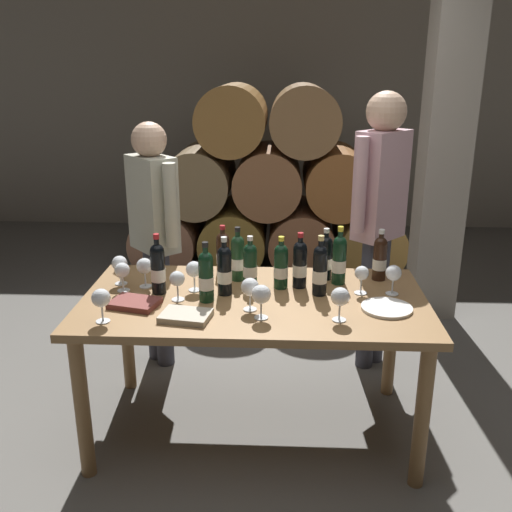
# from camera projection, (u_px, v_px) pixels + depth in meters

# --- Properties ---
(ground_plane) EXTENTS (14.00, 14.00, 0.00)m
(ground_plane) POSITION_uv_depth(u_px,v_px,m) (254.00, 428.00, 3.06)
(ground_plane) COLOR #66635E
(cellar_back_wall) EXTENTS (10.00, 0.24, 2.80)m
(cellar_back_wall) POSITION_uv_depth(u_px,v_px,m) (272.00, 105.00, 6.59)
(cellar_back_wall) COLOR gray
(cellar_back_wall) RESTS_ON ground_plane
(barrel_stack) EXTENTS (2.49, 0.90, 1.69)m
(barrel_stack) POSITION_uv_depth(u_px,v_px,m) (268.00, 192.00, 5.29)
(barrel_stack) COLOR brown
(barrel_stack) RESTS_ON ground_plane
(stone_pillar) EXTENTS (0.32, 0.32, 2.60)m
(stone_pillar) POSITION_uv_depth(u_px,v_px,m) (445.00, 145.00, 4.10)
(stone_pillar) COLOR gray
(stone_pillar) RESTS_ON ground_plane
(dining_table) EXTENTS (1.70, 0.90, 0.76)m
(dining_table) POSITION_uv_depth(u_px,v_px,m) (254.00, 315.00, 2.85)
(dining_table) COLOR olive
(dining_table) RESTS_ON ground_plane
(wine_bottle_0) EXTENTS (0.07, 0.07, 0.30)m
(wine_bottle_0) POSITION_uv_depth(u_px,v_px,m) (225.00, 270.00, 2.82)
(wine_bottle_0) COLOR black
(wine_bottle_0) RESTS_ON dining_table
(wine_bottle_1) EXTENTS (0.07, 0.07, 0.29)m
(wine_bottle_1) POSITION_uv_depth(u_px,v_px,m) (238.00, 257.00, 3.01)
(wine_bottle_1) COLOR #19381E
(wine_bottle_1) RESTS_ON dining_table
(wine_bottle_2) EXTENTS (0.07, 0.07, 0.27)m
(wine_bottle_2) POSITION_uv_depth(u_px,v_px,m) (281.00, 266.00, 2.91)
(wine_bottle_2) COLOR black
(wine_bottle_2) RESTS_ON dining_table
(wine_bottle_3) EXTENTS (0.07, 0.07, 0.30)m
(wine_bottle_3) POSITION_uv_depth(u_px,v_px,m) (206.00, 276.00, 2.74)
(wine_bottle_3) COLOR black
(wine_bottle_3) RESTS_ON dining_table
(wine_bottle_4) EXTENTS (0.07, 0.07, 0.28)m
(wine_bottle_4) POSITION_uv_depth(u_px,v_px,m) (326.00, 257.00, 3.03)
(wine_bottle_4) COLOR black
(wine_bottle_4) RESTS_ON dining_table
(wine_bottle_5) EXTENTS (0.07, 0.07, 0.31)m
(wine_bottle_5) POSITION_uv_depth(u_px,v_px,m) (158.00, 268.00, 2.84)
(wine_bottle_5) COLOR black
(wine_bottle_5) RESTS_ON dining_table
(wine_bottle_6) EXTENTS (0.07, 0.07, 0.31)m
(wine_bottle_6) POSITION_uv_depth(u_px,v_px,m) (339.00, 259.00, 2.96)
(wine_bottle_6) COLOR black
(wine_bottle_6) RESTS_ON dining_table
(wine_bottle_7) EXTENTS (0.07, 0.07, 0.31)m
(wine_bottle_7) POSITION_uv_depth(u_px,v_px,m) (320.00, 269.00, 2.82)
(wine_bottle_7) COLOR black
(wine_bottle_7) RESTS_ON dining_table
(wine_bottle_8) EXTENTS (0.07, 0.07, 0.27)m
(wine_bottle_8) POSITION_uv_depth(u_px,v_px,m) (223.00, 253.00, 3.11)
(wine_bottle_8) COLOR black
(wine_bottle_8) RESTS_ON dining_table
(wine_bottle_9) EXTENTS (0.07, 0.07, 0.28)m
(wine_bottle_9) POSITION_uv_depth(u_px,v_px,m) (380.00, 258.00, 3.02)
(wine_bottle_9) COLOR black
(wine_bottle_9) RESTS_ON dining_table
(wine_bottle_10) EXTENTS (0.07, 0.07, 0.29)m
(wine_bottle_10) POSITION_uv_depth(u_px,v_px,m) (300.00, 264.00, 2.92)
(wine_bottle_10) COLOR black
(wine_bottle_10) RESTS_ON dining_table
(wine_bottle_11) EXTENTS (0.07, 0.07, 0.27)m
(wine_bottle_11) POSITION_uv_depth(u_px,v_px,m) (250.00, 265.00, 2.92)
(wine_bottle_11) COLOR black
(wine_bottle_11) RESTS_ON dining_table
(wine_glass_0) EXTENTS (0.08, 0.08, 0.16)m
(wine_glass_0) POSITION_uv_depth(u_px,v_px,m) (340.00, 298.00, 2.53)
(wine_glass_0) COLOR white
(wine_glass_0) RESTS_ON dining_table
(wine_glass_1) EXTENTS (0.08, 0.08, 0.15)m
(wine_glass_1) POSITION_uv_depth(u_px,v_px,m) (393.00, 274.00, 2.83)
(wine_glass_1) COLOR white
(wine_glass_1) RESTS_ON dining_table
(wine_glass_2) EXTENTS (0.08, 0.08, 0.15)m
(wine_glass_2) POSITION_uv_depth(u_px,v_px,m) (120.00, 264.00, 2.96)
(wine_glass_2) COLOR white
(wine_glass_2) RESTS_ON dining_table
(wine_glass_3) EXTENTS (0.09, 0.09, 0.16)m
(wine_glass_3) POSITION_uv_depth(u_px,v_px,m) (261.00, 295.00, 2.56)
(wine_glass_3) COLOR white
(wine_glass_3) RESTS_ON dining_table
(wine_glass_4) EXTENTS (0.07, 0.07, 0.15)m
(wine_glass_4) POSITION_uv_depth(u_px,v_px,m) (362.00, 274.00, 2.84)
(wine_glass_4) COLOR white
(wine_glass_4) RESTS_ON dining_table
(wine_glass_5) EXTENTS (0.08, 0.08, 0.16)m
(wine_glass_5) POSITION_uv_depth(u_px,v_px,m) (250.00, 288.00, 2.64)
(wine_glass_5) COLOR white
(wine_glass_5) RESTS_ON dining_table
(wine_glass_6) EXTENTS (0.08, 0.08, 0.15)m
(wine_glass_6) POSITION_uv_depth(u_px,v_px,m) (122.00, 271.00, 2.87)
(wine_glass_6) COLOR white
(wine_glass_6) RESTS_ON dining_table
(wine_glass_7) EXTENTS (0.08, 0.08, 0.16)m
(wine_glass_7) POSITION_uv_depth(u_px,v_px,m) (144.00, 267.00, 2.92)
(wine_glass_7) COLOR white
(wine_glass_7) RESTS_ON dining_table
(wine_glass_8) EXTENTS (0.08, 0.08, 0.16)m
(wine_glass_8) POSITION_uv_depth(u_px,v_px,m) (101.00, 299.00, 2.52)
(wine_glass_8) COLOR white
(wine_glass_8) RESTS_ON dining_table
(wine_glass_9) EXTENTS (0.08, 0.08, 0.16)m
(wine_glass_9) POSITION_uv_depth(u_px,v_px,m) (194.00, 270.00, 2.87)
(wine_glass_9) COLOR white
(wine_glass_9) RESTS_ON dining_table
(wine_glass_10) EXTENTS (0.08, 0.08, 0.15)m
(wine_glass_10) POSITION_uv_depth(u_px,v_px,m) (177.00, 280.00, 2.76)
(wine_glass_10) COLOR white
(wine_glass_10) RESTS_ON dining_table
(tasting_notebook) EXTENTS (0.25, 0.21, 0.03)m
(tasting_notebook) POSITION_uv_depth(u_px,v_px,m) (135.00, 303.00, 2.72)
(tasting_notebook) COLOR brown
(tasting_notebook) RESTS_ON dining_table
(leather_ledger) EXTENTS (0.24, 0.19, 0.03)m
(leather_ledger) POSITION_uv_depth(u_px,v_px,m) (186.00, 316.00, 2.58)
(leather_ledger) COLOR #B2A893
(leather_ledger) RESTS_ON dining_table
(serving_plate) EXTENTS (0.24, 0.24, 0.01)m
(serving_plate) POSITION_uv_depth(u_px,v_px,m) (387.00, 308.00, 2.68)
(serving_plate) COLOR white
(serving_plate) RESTS_ON dining_table
(sommelier_presenting) EXTENTS (0.37, 0.38, 1.72)m
(sommelier_presenting) POSITION_uv_depth(u_px,v_px,m) (380.00, 207.00, 3.41)
(sommelier_presenting) COLOR #383842
(sommelier_presenting) RESTS_ON ground_plane
(taster_seated_left) EXTENTS (0.36, 0.39, 1.54)m
(taster_seated_left) POSITION_uv_depth(u_px,v_px,m) (154.00, 225.00, 3.48)
(taster_seated_left) COLOR #383842
(taster_seated_left) RESTS_ON ground_plane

